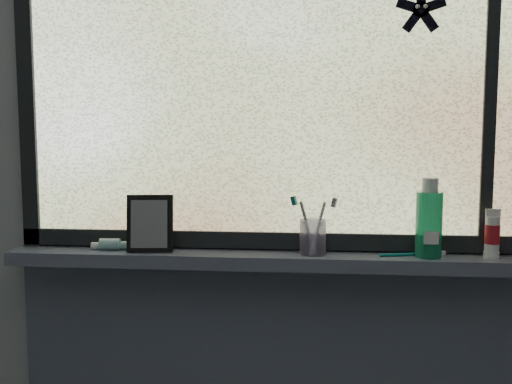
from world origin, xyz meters
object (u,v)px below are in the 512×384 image
object	(u,v)px
vanity_mirror	(150,223)
mouthwash_bottle	(429,218)
toothbrush_cup	(313,237)
cream_tube	(492,232)

from	to	relation	value
vanity_mirror	mouthwash_bottle	bearing A→B (deg)	-6.41
vanity_mirror	toothbrush_cup	xyz separation A→B (m)	(0.48, 0.01, -0.03)
vanity_mirror	toothbrush_cup	distance (m)	0.48
vanity_mirror	cream_tube	xyz separation A→B (m)	(0.99, 0.01, -0.01)
toothbrush_cup	cream_tube	distance (m)	0.51
cream_tube	toothbrush_cup	bearing A→B (deg)	179.79
toothbrush_cup	mouthwash_bottle	xyz separation A→B (m)	(0.33, -0.01, 0.06)
mouthwash_bottle	cream_tube	size ratio (longest dim) A/B	1.87
vanity_mirror	mouthwash_bottle	size ratio (longest dim) A/B	0.91
toothbrush_cup	mouthwash_bottle	size ratio (longest dim) A/B	0.54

